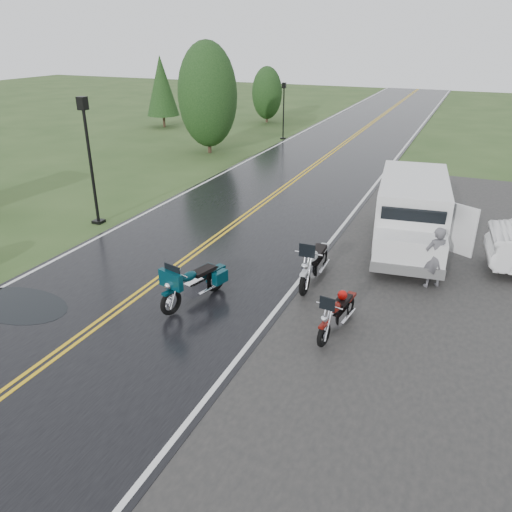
{
  "coord_description": "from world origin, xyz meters",
  "views": [
    {
      "loc": [
        7.85,
        -9.51,
        6.65
      ],
      "look_at": [
        2.8,
        2.0,
        1.0
      ],
      "focal_mm": 35.0,
      "sensor_mm": 36.0,
      "label": 1
    }
  ],
  "objects_px": {
    "motorcycle_red": "(324,326)",
    "lamp_post_near_left": "(91,162)",
    "van_white": "(379,232)",
    "person_at_van": "(435,258)",
    "motorcycle_teal": "(170,293)",
    "motorcycle_silver": "(305,273)",
    "lamp_post_far_left": "(284,111)"
  },
  "relations": [
    {
      "from": "lamp_post_far_left",
      "to": "motorcycle_red",
      "type": "bearing_deg",
      "value": -66.98
    },
    {
      "from": "lamp_post_near_left",
      "to": "motorcycle_teal",
      "type": "bearing_deg",
      "value": -36.99
    },
    {
      "from": "motorcycle_red",
      "to": "person_at_van",
      "type": "distance_m",
      "value": 4.59
    },
    {
      "from": "person_at_van",
      "to": "motorcycle_silver",
      "type": "bearing_deg",
      "value": -3.32
    },
    {
      "from": "person_at_van",
      "to": "lamp_post_far_left",
      "type": "xyz_separation_m",
      "value": [
        -11.59,
        18.54,
        0.96
      ]
    },
    {
      "from": "motorcycle_teal",
      "to": "motorcycle_silver",
      "type": "height_order",
      "value": "motorcycle_silver"
    },
    {
      "from": "motorcycle_silver",
      "to": "van_white",
      "type": "relative_size",
      "value": 0.41
    },
    {
      "from": "van_white",
      "to": "lamp_post_far_left",
      "type": "height_order",
      "value": "lamp_post_far_left"
    },
    {
      "from": "person_at_van",
      "to": "lamp_post_near_left",
      "type": "distance_m",
      "value": 12.28
    },
    {
      "from": "person_at_van",
      "to": "lamp_post_far_left",
      "type": "height_order",
      "value": "lamp_post_far_left"
    },
    {
      "from": "motorcycle_silver",
      "to": "van_white",
      "type": "distance_m",
      "value": 3.05
    },
    {
      "from": "van_white",
      "to": "lamp_post_near_left",
      "type": "relative_size",
      "value": 1.27
    },
    {
      "from": "van_white",
      "to": "lamp_post_far_left",
      "type": "xyz_separation_m",
      "value": [
        -9.88,
        17.91,
        0.68
      ]
    },
    {
      "from": "motorcycle_red",
      "to": "person_at_van",
      "type": "relative_size",
      "value": 1.14
    },
    {
      "from": "motorcycle_silver",
      "to": "person_at_van",
      "type": "height_order",
      "value": "person_at_van"
    },
    {
      "from": "motorcycle_red",
      "to": "lamp_post_far_left",
      "type": "relative_size",
      "value": 0.55
    },
    {
      "from": "motorcycle_silver",
      "to": "person_at_van",
      "type": "bearing_deg",
      "value": 31.53
    },
    {
      "from": "person_at_van",
      "to": "motorcycle_red",
      "type": "bearing_deg",
      "value": 28.71
    },
    {
      "from": "motorcycle_red",
      "to": "lamp_post_near_left",
      "type": "height_order",
      "value": "lamp_post_near_left"
    },
    {
      "from": "motorcycle_red",
      "to": "lamp_post_far_left",
      "type": "bearing_deg",
      "value": 120.55
    },
    {
      "from": "motorcycle_teal",
      "to": "van_white",
      "type": "relative_size",
      "value": 0.39
    },
    {
      "from": "van_white",
      "to": "lamp_post_near_left",
      "type": "height_order",
      "value": "lamp_post_near_left"
    },
    {
      "from": "van_white",
      "to": "lamp_post_far_left",
      "type": "relative_size",
      "value": 1.61
    },
    {
      "from": "van_white",
      "to": "lamp_post_near_left",
      "type": "distance_m",
      "value": 10.55
    },
    {
      "from": "van_white",
      "to": "motorcycle_teal",
      "type": "bearing_deg",
      "value": -137.24
    },
    {
      "from": "lamp_post_near_left",
      "to": "person_at_van",
      "type": "bearing_deg",
      "value": -1.81
    },
    {
      "from": "lamp_post_near_left",
      "to": "motorcycle_red",
      "type": "bearing_deg",
      "value": -23.88
    },
    {
      "from": "motorcycle_teal",
      "to": "person_at_van",
      "type": "bearing_deg",
      "value": 50.76
    },
    {
      "from": "person_at_van",
      "to": "lamp_post_far_left",
      "type": "bearing_deg",
      "value": -94.18
    },
    {
      "from": "motorcycle_teal",
      "to": "van_white",
      "type": "bearing_deg",
      "value": 64.3
    },
    {
      "from": "motorcycle_red",
      "to": "motorcycle_teal",
      "type": "relative_size",
      "value": 0.88
    },
    {
      "from": "motorcycle_red",
      "to": "motorcycle_teal",
      "type": "height_order",
      "value": "motorcycle_teal"
    }
  ]
}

